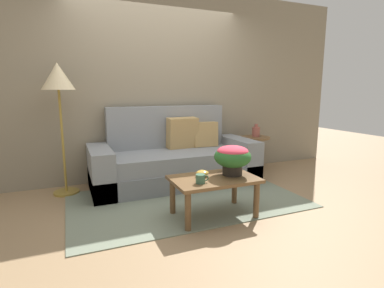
# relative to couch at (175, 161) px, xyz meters

# --- Properties ---
(ground_plane) EXTENTS (14.00, 14.00, 0.00)m
(ground_plane) POSITION_rel_couch_xyz_m (-0.11, -0.67, -0.32)
(ground_plane) COLOR #997A56
(wall_back) EXTENTS (6.40, 0.12, 2.78)m
(wall_back) POSITION_rel_couch_xyz_m (-0.11, 0.49, 1.07)
(wall_back) COLOR gray
(wall_back) RESTS_ON ground
(area_rug) EXTENTS (2.71, 1.61, 0.01)m
(area_rug) POSITION_rel_couch_xyz_m (-0.11, -0.72, -0.32)
(area_rug) COLOR gray
(area_rug) RESTS_ON ground
(couch) EXTENTS (2.30, 0.92, 1.08)m
(couch) POSITION_rel_couch_xyz_m (0.00, 0.00, 0.00)
(couch) COLOR slate
(couch) RESTS_ON ground
(coffee_table) EXTENTS (0.88, 0.56, 0.42)m
(coffee_table) POSITION_rel_couch_xyz_m (-0.02, -1.25, 0.03)
(coffee_table) COLOR brown
(coffee_table) RESTS_ON ground
(side_table) EXTENTS (0.47, 0.47, 0.57)m
(side_table) POSITION_rel_couch_xyz_m (1.42, 0.11, 0.07)
(side_table) COLOR brown
(side_table) RESTS_ON ground
(floor_lamp) EXTENTS (0.39, 0.39, 1.64)m
(floor_lamp) POSITION_rel_couch_xyz_m (-1.45, 0.11, 1.05)
(floor_lamp) COLOR olive
(floor_lamp) RESTS_ON ground
(potted_plant) EXTENTS (0.39, 0.39, 0.32)m
(potted_plant) POSITION_rel_couch_xyz_m (0.21, -1.24, 0.29)
(potted_plant) COLOR black
(potted_plant) RESTS_ON coffee_table
(coffee_mug) EXTENTS (0.13, 0.09, 0.09)m
(coffee_mug) POSITION_rel_couch_xyz_m (-0.22, -1.37, 0.14)
(coffee_mug) COLOR #3D664C
(coffee_mug) RESTS_ON coffee_table
(snack_bowl) EXTENTS (0.13, 0.13, 0.07)m
(snack_bowl) POSITION_rel_couch_xyz_m (-0.11, -1.17, 0.13)
(snack_bowl) COLOR gold
(snack_bowl) RESTS_ON coffee_table
(table_vase) EXTENTS (0.12, 0.12, 0.21)m
(table_vase) POSITION_rel_couch_xyz_m (1.44, 0.12, 0.33)
(table_vase) COLOR #934C42
(table_vase) RESTS_ON side_table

